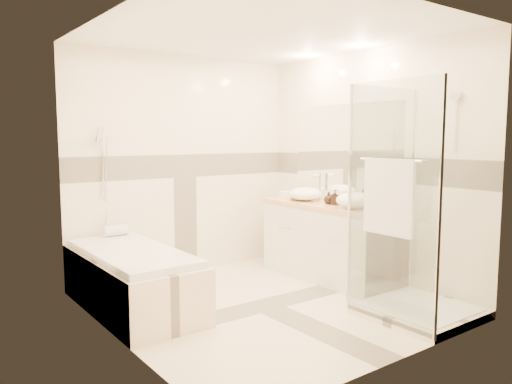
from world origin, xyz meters
TOP-DOWN VIEW (x-y plane):
  - room at (0.06, 0.01)m, footprint 2.82×3.02m
  - bathtub at (-1.02, 0.65)m, footprint 0.75×1.70m
  - vanity at (1.12, 0.30)m, footprint 0.58×1.62m
  - shower_enclosure at (0.83, -0.97)m, footprint 0.96×0.93m
  - vessel_sink_near at (1.10, 0.65)m, footprint 0.39×0.39m
  - vessel_sink_far at (1.10, -0.13)m, footprint 0.41×0.41m
  - faucet_near at (1.32, 0.65)m, footprint 0.12×0.03m
  - faucet_far at (1.32, -0.13)m, footprint 0.12×0.03m
  - amenity_bottle_a at (1.10, 0.17)m, footprint 0.10×0.10m
  - amenity_bottle_b at (1.10, 0.26)m, footprint 0.12×0.12m
  - folded_towels at (1.10, 0.95)m, footprint 0.16×0.25m
  - rolled_towel at (-0.90, 1.35)m, footprint 0.25×0.11m

SIDE VIEW (x-z plane):
  - bathtub at x=-1.02m, z-range 0.03..0.59m
  - vanity at x=1.12m, z-range 0.00..0.85m
  - shower_enclosure at x=0.83m, z-range -0.51..1.53m
  - rolled_towel at x=-0.90m, z-range 0.56..0.67m
  - folded_towels at x=1.10m, z-range 0.85..0.93m
  - amenity_bottle_b at x=1.10m, z-range 0.85..0.98m
  - vessel_sink_near at x=1.10m, z-range 0.85..1.01m
  - vessel_sink_far at x=1.10m, z-range 0.85..1.01m
  - amenity_bottle_a at x=1.10m, z-range 0.85..1.02m
  - faucet_far at x=1.32m, z-range 0.87..1.17m
  - faucet_near at x=1.32m, z-range 0.87..1.18m
  - room at x=0.06m, z-range 0.00..2.52m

